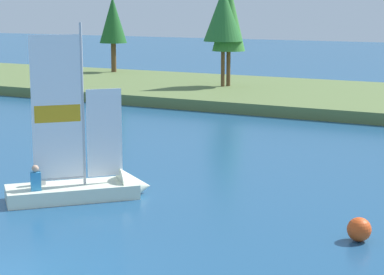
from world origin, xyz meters
TOP-DOWN VIEW (x-y plane):
  - shore_bank at (0.00, 30.16)m, footprint 80.00×13.67m
  - shoreline_tree_left at (-21.26, 34.70)m, footprint 2.06×2.06m
  - shoreline_tree_midleft at (-9.62, 29.83)m, footprint 2.44×2.44m
  - shoreline_tree_centre at (-9.44, 30.26)m, footprint 2.06×2.06m
  - sailboat at (-2.46, 6.55)m, footprint 3.89×4.00m
  - channel_buoy at (5.55, 6.34)m, footprint 0.59×0.59m

SIDE VIEW (x-z plane):
  - channel_buoy at x=5.55m, z-range 0.00..0.59m
  - shore_bank at x=0.00m, z-range 0.00..0.60m
  - sailboat at x=-2.46m, z-range -2.37..3.18m
  - shoreline_tree_left at x=-21.26m, z-range 1.64..7.32m
  - shoreline_tree_centre at x=-9.44m, z-range 1.68..8.15m
  - shoreline_tree_midleft at x=-9.62m, z-range 1.98..8.10m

